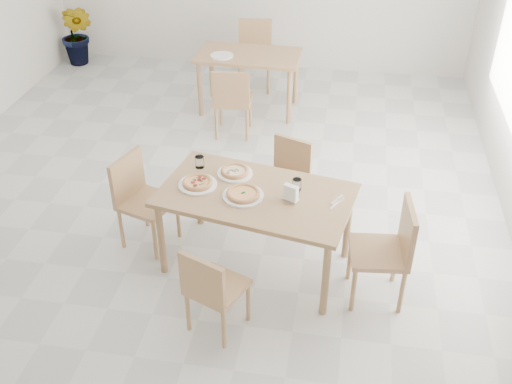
% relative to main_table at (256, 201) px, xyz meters
% --- Properties ---
extents(main_table, '(1.70, 1.16, 0.75)m').
position_rel_main_table_xyz_m(main_table, '(0.00, 0.00, 0.00)').
color(main_table, tan).
rests_on(main_table, ground).
extents(chair_south, '(0.51, 0.51, 0.78)m').
position_rel_main_table_xyz_m(chair_south, '(-0.19, -0.83, -0.22)').
color(chair_south, '#AF7A57').
rests_on(chair_south, ground).
extents(chair_north, '(0.51, 0.51, 0.79)m').
position_rel_main_table_xyz_m(chair_north, '(0.17, 0.79, -0.21)').
color(chair_north, '#AF7A57').
rests_on(chair_north, ground).
extents(chair_west, '(0.54, 0.54, 0.86)m').
position_rel_main_table_xyz_m(chair_west, '(-1.08, 0.17, -0.17)').
color(chair_west, '#AF7A57').
rests_on(chair_west, ground).
extents(chair_east, '(0.48, 0.48, 0.89)m').
position_rel_main_table_xyz_m(chair_east, '(1.10, -0.22, -0.16)').
color(chair_east, '#AF7A57').
rests_on(chair_east, ground).
extents(plate_margherita, '(0.33, 0.33, 0.02)m').
position_rel_main_table_xyz_m(plate_margherita, '(-0.09, -0.07, 0.09)').
color(plate_margherita, white).
rests_on(plate_margherita, main_table).
extents(plate_mushroom, '(0.30, 0.30, 0.02)m').
position_rel_main_table_xyz_m(plate_mushroom, '(-0.23, 0.25, 0.09)').
color(plate_mushroom, white).
rests_on(plate_mushroom, main_table).
extents(plate_pepperoni, '(0.32, 0.32, 0.02)m').
position_rel_main_table_xyz_m(plate_pepperoni, '(-0.50, 0.03, 0.09)').
color(plate_pepperoni, white).
rests_on(plate_pepperoni, main_table).
extents(pizza_margherita, '(0.36, 0.36, 0.03)m').
position_rel_main_table_xyz_m(pizza_margherita, '(-0.09, -0.07, 0.11)').
color(pizza_margherita, '#E9B16D').
rests_on(pizza_margherita, plate_margherita).
extents(pizza_mushroom, '(0.28, 0.28, 0.03)m').
position_rel_main_table_xyz_m(pizza_mushroom, '(-0.23, 0.25, 0.11)').
color(pizza_mushroom, '#E9B16D').
rests_on(pizza_mushroom, plate_mushroom).
extents(pizza_pepperoni, '(0.26, 0.26, 0.03)m').
position_rel_main_table_xyz_m(pizza_pepperoni, '(-0.50, 0.03, 0.11)').
color(pizza_pepperoni, '#E9B16D').
rests_on(pizza_pepperoni, plate_pepperoni).
extents(tumbler_a, '(0.08, 0.08, 0.10)m').
position_rel_main_table_xyz_m(tumbler_a, '(0.32, 0.11, 0.13)').
color(tumbler_a, white).
rests_on(tumbler_a, main_table).
extents(tumbler_b, '(0.08, 0.08, 0.10)m').
position_rel_main_table_xyz_m(tumbler_b, '(-0.55, 0.32, 0.13)').
color(tumbler_b, white).
rests_on(tumbler_b, main_table).
extents(napkin_holder, '(0.14, 0.11, 0.14)m').
position_rel_main_table_xyz_m(napkin_holder, '(0.29, -0.06, 0.15)').
color(napkin_holder, silver).
rests_on(napkin_holder, main_table).
extents(fork_a, '(0.10, 0.17, 0.01)m').
position_rel_main_table_xyz_m(fork_a, '(0.66, 0.03, 0.08)').
color(fork_a, silver).
rests_on(fork_a, main_table).
extents(fork_b, '(0.11, 0.17, 0.01)m').
position_rel_main_table_xyz_m(fork_b, '(0.66, -0.04, 0.08)').
color(fork_b, silver).
rests_on(fork_b, main_table).
extents(second_table, '(1.28, 0.76, 0.75)m').
position_rel_main_table_xyz_m(second_table, '(-0.60, 3.01, -0.02)').
color(second_table, '#AF7A57').
rests_on(second_table, ground).
extents(chair_back_s, '(0.45, 0.45, 0.86)m').
position_rel_main_table_xyz_m(chair_back_s, '(-0.66, 2.25, -0.17)').
color(chair_back_s, '#AF7A57').
rests_on(chair_back_s, ground).
extents(chair_back_n, '(0.50, 0.50, 0.91)m').
position_rel_main_table_xyz_m(chair_back_n, '(-0.65, 3.76, -0.15)').
color(chair_back_n, '#AF7A57').
rests_on(chair_back_n, ground).
extents(plate_empty, '(0.28, 0.28, 0.02)m').
position_rel_main_table_xyz_m(plate_empty, '(-0.91, 2.87, 0.09)').
color(plate_empty, white).
rests_on(plate_empty, second_table).
extents(potted_plant, '(0.57, 0.49, 0.91)m').
position_rel_main_table_xyz_m(potted_plant, '(-3.36, 4.10, -0.22)').
color(potted_plant, '#2F5D1C').
rests_on(potted_plant, ground).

